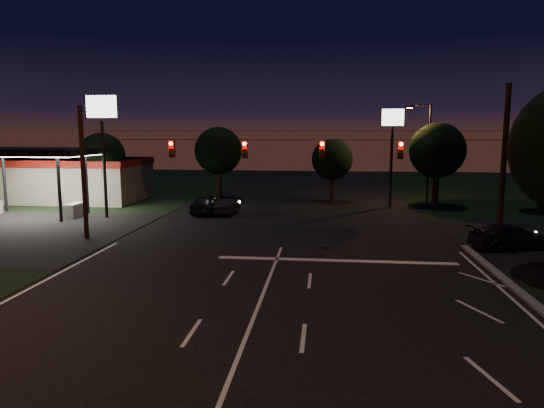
# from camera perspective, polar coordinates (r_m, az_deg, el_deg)

# --- Properties ---
(ground) EXTENTS (140.00, 140.00, 0.00)m
(ground) POSITION_cam_1_polar(r_m,az_deg,el_deg) (14.23, -4.35, -18.31)
(ground) COLOR black
(ground) RESTS_ON ground
(stop_bar) EXTENTS (12.00, 0.50, 0.01)m
(stop_bar) POSITION_cam_1_polar(r_m,az_deg,el_deg) (24.82, 7.52, -6.60)
(stop_bar) COLOR silver
(stop_bar) RESTS_ON ground
(utility_pole_right) EXTENTS (0.30, 0.30, 9.00)m
(utility_pole_right) POSITION_cam_1_polar(r_m,az_deg,el_deg) (29.80, 25.02, -4.81)
(utility_pole_right) COLOR black
(utility_pole_right) RESTS_ON ground
(utility_pole_left) EXTENTS (0.28, 0.28, 8.00)m
(utility_pole_left) POSITION_cam_1_polar(r_m,az_deg,el_deg) (31.69, -20.93, -3.83)
(utility_pole_left) COLOR black
(utility_pole_left) RESTS_ON ground
(signal_span) EXTENTS (24.00, 0.40, 1.56)m
(signal_span) POSITION_cam_1_polar(r_m,az_deg,el_deg) (27.57, 1.32, 6.53)
(signal_span) COLOR black
(signal_span) RESTS_ON ground
(gas_station) EXTENTS (14.20, 16.10, 5.25)m
(gas_station) POSITION_cam_1_polar(r_m,az_deg,el_deg) (49.43, -23.14, 3.04)
(gas_station) COLOR gray
(gas_station) RESTS_ON ground
(pole_sign_left_near) EXTENTS (2.20, 0.30, 9.10)m
(pole_sign_left_near) POSITION_cam_1_polar(r_m,az_deg,el_deg) (38.20, -19.35, 8.78)
(pole_sign_left_near) COLOR black
(pole_sign_left_near) RESTS_ON ground
(pole_sign_right) EXTENTS (1.80, 0.30, 8.40)m
(pole_sign_right) POSITION_cam_1_polar(r_m,az_deg,el_deg) (42.85, 13.96, 7.91)
(pole_sign_right) COLOR black
(pole_sign_right) RESTS_ON ground
(street_light_right_far) EXTENTS (2.20, 0.35, 9.00)m
(street_light_right_far) POSITION_cam_1_polar(r_m,az_deg,el_deg) (45.37, 17.67, 6.52)
(street_light_right_far) COLOR black
(street_light_right_far) RESTS_ON ground
(tree_far_a) EXTENTS (4.20, 4.20, 6.42)m
(tree_far_a) POSITION_cam_1_polar(r_m,az_deg,el_deg) (47.28, -19.31, 5.30)
(tree_far_a) COLOR black
(tree_far_a) RESTS_ON ground
(tree_far_b) EXTENTS (4.60, 4.60, 6.98)m
(tree_far_b) POSITION_cam_1_polar(r_m,az_deg,el_deg) (47.79, -6.26, 6.17)
(tree_far_b) COLOR black
(tree_far_b) RESTS_ON ground
(tree_far_c) EXTENTS (3.80, 3.80, 5.86)m
(tree_far_c) POSITION_cam_1_polar(r_m,az_deg,el_deg) (45.66, 7.12, 5.17)
(tree_far_c) COLOR black
(tree_far_c) RESTS_ON ground
(tree_far_d) EXTENTS (4.80, 4.80, 7.30)m
(tree_far_d) POSITION_cam_1_polar(r_m,az_deg,el_deg) (44.69, 18.85, 5.91)
(tree_far_d) COLOR black
(tree_far_d) RESTS_ON ground
(tree_far_e) EXTENTS (4.00, 4.00, 6.18)m
(tree_far_e) POSITION_cam_1_polar(r_m,az_deg,el_deg) (45.22, 29.33, 4.41)
(tree_far_e) COLOR black
(tree_far_e) RESTS_ON ground
(car_oncoming_a) EXTENTS (2.02, 4.67, 1.57)m
(car_oncoming_a) POSITION_cam_1_polar(r_m,az_deg,el_deg) (38.99, -7.63, 0.02)
(car_oncoming_a) COLOR black
(car_oncoming_a) RESTS_ON ground
(car_oncoming_b) EXTENTS (1.38, 3.75, 1.23)m
(car_oncoming_b) POSITION_cam_1_polar(r_m,az_deg,el_deg) (38.61, -5.32, -0.28)
(car_oncoming_b) COLOR black
(car_oncoming_b) RESTS_ON ground
(car_cross) EXTENTS (5.04, 3.14, 1.36)m
(car_cross) POSITION_cam_1_polar(r_m,az_deg,el_deg) (30.07, 26.31, -3.45)
(car_cross) COLOR black
(car_cross) RESTS_ON ground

